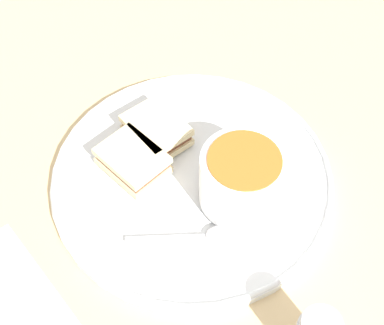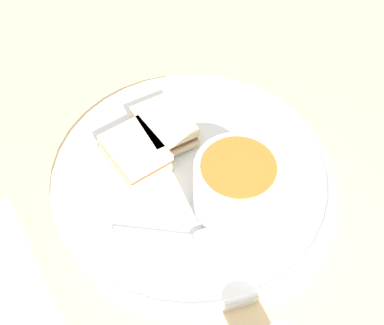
{
  "view_description": "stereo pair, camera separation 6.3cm",
  "coord_description": "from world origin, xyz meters",
  "px_view_note": "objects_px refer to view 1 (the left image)",
  "views": [
    {
      "loc": [
        -0.35,
        0.13,
        0.55
      ],
      "look_at": [
        0.0,
        0.0,
        0.04
      ],
      "focal_mm": 50.0,
      "sensor_mm": 36.0,
      "label": 1
    },
    {
      "loc": [
        -0.37,
        0.07,
        0.55
      ],
      "look_at": [
        0.0,
        0.0,
        0.04
      ],
      "focal_mm": 50.0,
      "sensor_mm": 36.0,
      "label": 2
    }
  ],
  "objects_px": {
    "sandwich_half_near": "(157,130)",
    "sandwich_half_far": "(133,160)",
    "spoon": "(211,236)",
    "soup_bowl": "(242,179)"
  },
  "relations": [
    {
      "from": "sandwich_half_near",
      "to": "sandwich_half_far",
      "type": "height_order",
      "value": "same"
    },
    {
      "from": "spoon",
      "to": "sandwich_half_near",
      "type": "relative_size",
      "value": 1.3
    },
    {
      "from": "sandwich_half_near",
      "to": "sandwich_half_far",
      "type": "xyz_separation_m",
      "value": [
        -0.04,
        0.04,
        0.0
      ]
    },
    {
      "from": "sandwich_half_far",
      "to": "soup_bowl",
      "type": "bearing_deg",
      "value": -128.71
    },
    {
      "from": "spoon",
      "to": "sandwich_half_near",
      "type": "bearing_deg",
      "value": 111.95
    },
    {
      "from": "soup_bowl",
      "to": "spoon",
      "type": "xyz_separation_m",
      "value": [
        -0.04,
        0.05,
        -0.03
      ]
    },
    {
      "from": "spoon",
      "to": "sandwich_half_far",
      "type": "relative_size",
      "value": 1.26
    },
    {
      "from": "soup_bowl",
      "to": "sandwich_half_near",
      "type": "distance_m",
      "value": 0.14
    },
    {
      "from": "sandwich_half_near",
      "to": "soup_bowl",
      "type": "bearing_deg",
      "value": -152.04
    },
    {
      "from": "sandwich_half_near",
      "to": "sandwich_half_far",
      "type": "bearing_deg",
      "value": 130.59
    }
  ]
}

